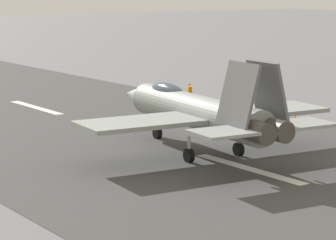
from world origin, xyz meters
TOP-DOWN VIEW (x-y plane):
  - ground_plane at (0.00, 0.00)m, footprint 400.00×400.00m
  - runway_strip at (-0.02, 0.00)m, footprint 240.00×26.00m
  - fighter_jet at (5.56, -0.16)m, footprint 16.77×14.94m
  - crew_person at (20.01, -10.61)m, footprint 0.66×0.42m
  - marker_cone_mid at (9.44, -11.77)m, footprint 0.44×0.44m
  - marker_cone_far at (24.89, -11.77)m, footprint 0.44×0.44m

SIDE VIEW (x-z plane):
  - ground_plane at x=0.00m, z-range 0.00..0.00m
  - runway_strip at x=-0.02m, z-range 0.00..0.02m
  - marker_cone_mid at x=9.44m, z-range 0.00..0.55m
  - marker_cone_far at x=24.89m, z-range 0.00..0.55m
  - crew_person at x=20.01m, z-range 0.00..1.73m
  - fighter_jet at x=5.56m, z-range -0.38..5.24m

